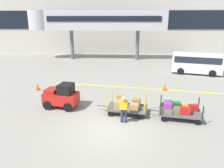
# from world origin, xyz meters

# --- Properties ---
(ground_plane) EXTENTS (120.00, 120.00, 0.00)m
(ground_plane) POSITION_xyz_m (0.00, 0.00, 0.00)
(ground_plane) COLOR gray
(apron_lead_line) EXTENTS (17.81, 2.92, 0.01)m
(apron_lead_line) POSITION_xyz_m (3.55, 6.65, 0.00)
(apron_lead_line) COLOR yellow
(apron_lead_line) RESTS_ON ground_plane
(terminal_building) EXTENTS (53.07, 2.51, 9.81)m
(terminal_building) POSITION_xyz_m (0.00, 25.98, 4.91)
(terminal_building) COLOR #BCB7AD
(terminal_building) RESTS_ON ground_plane
(jet_bridge) EXTENTS (18.83, 3.00, 6.62)m
(jet_bridge) POSITION_xyz_m (-3.96, 19.99, 5.26)
(jet_bridge) COLOR #B7B7BC
(jet_bridge) RESTS_ON ground_plane
(baggage_tug) EXTENTS (2.25, 1.51, 1.58)m
(baggage_tug) POSITION_xyz_m (-3.26, 2.62, 0.75)
(baggage_tug) COLOR red
(baggage_tug) RESTS_ON ground_plane
(baggage_cart_lead) EXTENTS (3.08, 1.75, 1.10)m
(baggage_cart_lead) POSITION_xyz_m (0.83, 1.97, 0.50)
(baggage_cart_lead) COLOR #4C4C4F
(baggage_cart_lead) RESTS_ON ground_plane
(baggage_cart_middle) EXTENTS (3.08, 1.75, 1.10)m
(baggage_cart_middle) POSITION_xyz_m (3.69, 1.53, 0.52)
(baggage_cart_middle) COLOR #4C4C4F
(baggage_cart_middle) RESTS_ON ground_plane
(baggage_handler) EXTENTS (0.45, 0.46, 1.56)m
(baggage_handler) POSITION_xyz_m (0.67, 0.76, 0.87)
(baggage_handler) COLOR #2D334C
(baggage_handler) RESTS_ON ground_plane
(shuttle_van) EXTENTS (5.13, 3.07, 2.10)m
(shuttle_van) POSITION_xyz_m (8.05, 12.21, 1.23)
(shuttle_van) COLOR silver
(shuttle_van) RESTS_ON ground_plane
(safety_cone_near) EXTENTS (0.36, 0.36, 0.55)m
(safety_cone_near) POSITION_xyz_m (-6.19, 5.86, 0.28)
(safety_cone_near) COLOR #EA590F
(safety_cone_near) RESTS_ON ground_plane
(safety_cone_far) EXTENTS (0.36, 0.36, 0.55)m
(safety_cone_far) POSITION_xyz_m (3.85, 6.43, 0.28)
(safety_cone_far) COLOR #EA590F
(safety_cone_far) RESTS_ON ground_plane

